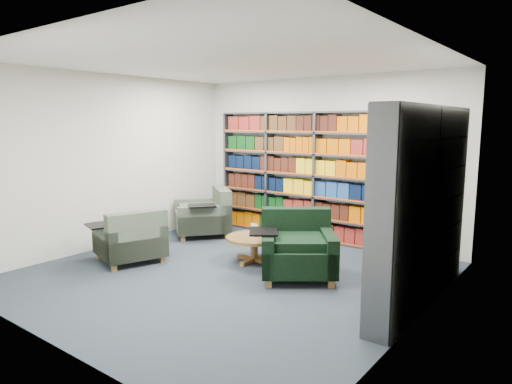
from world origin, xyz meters
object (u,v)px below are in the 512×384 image
Objects in this scene: chair_teal_left at (207,216)px; coffee_table at (254,242)px; chair_green_right at (297,249)px; chair_teal_front at (132,241)px.

chair_teal_left reaches higher than coffee_table.
chair_green_right is 0.80m from coffee_table.
chair_green_right reaches higher than chair_teal_left.
chair_teal_left reaches higher than chair_teal_front.
chair_teal_front is (0.25, -1.87, -0.03)m from chair_teal_left.
chair_green_right is at bearing 23.86° from chair_teal_front.
chair_green_right is 1.62× the size of coffee_table.
chair_teal_front reaches higher than coffee_table.
chair_teal_left is 1.15× the size of chair_teal_front.
coffee_table is (1.43, 1.08, -0.01)m from chair_teal_front.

